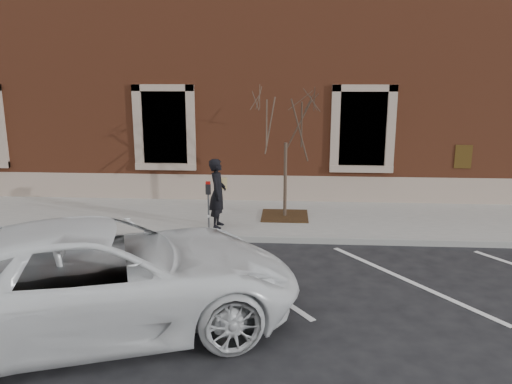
# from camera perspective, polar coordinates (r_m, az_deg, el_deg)

# --- Properties ---
(ground) EXTENTS (120.00, 120.00, 0.00)m
(ground) POSITION_cam_1_polar(r_m,az_deg,el_deg) (12.27, -0.19, -5.65)
(ground) COLOR #28282B
(ground) RESTS_ON ground
(sidewalk_near) EXTENTS (40.00, 3.50, 0.15)m
(sidewalk_near) POSITION_cam_1_polar(r_m,az_deg,el_deg) (13.92, 0.32, -3.03)
(sidewalk_near) COLOR #B5B0AA
(sidewalk_near) RESTS_ON ground
(curb_near) EXTENTS (40.00, 0.12, 0.15)m
(curb_near) POSITION_cam_1_polar(r_m,az_deg,el_deg) (12.20, -0.21, -5.39)
(curb_near) COLOR #9E9E99
(curb_near) RESTS_ON ground
(parking_stripes) EXTENTS (28.00, 4.40, 0.01)m
(parking_stripes) POSITION_cam_1_polar(r_m,az_deg,el_deg) (10.22, -1.07, -9.61)
(parking_stripes) COLOR silver
(parking_stripes) RESTS_ON ground
(building_civic) EXTENTS (40.00, 8.62, 8.00)m
(building_civic) POSITION_cam_1_polar(r_m,az_deg,el_deg) (19.34, 1.46, 13.29)
(building_civic) COLOR brown
(building_civic) RESTS_ON ground
(man) EXTENTS (0.45, 0.66, 1.78)m
(man) POSITION_cam_1_polar(r_m,az_deg,el_deg) (12.71, -4.41, -0.15)
(man) COLOR black
(man) RESTS_ON sidewalk_near
(parking_meter) EXTENTS (0.12, 0.09, 1.30)m
(parking_meter) POSITION_cam_1_polar(r_m,az_deg,el_deg) (12.22, -5.47, -0.64)
(parking_meter) COLOR #595B60
(parking_meter) RESTS_ON sidewalk_near
(tree_grate) EXTENTS (1.28, 1.28, 0.03)m
(tree_grate) POSITION_cam_1_polar(r_m,az_deg,el_deg) (13.86, 3.30, -2.73)
(tree_grate) COLOR #3D2713
(tree_grate) RESTS_ON sidewalk_near
(sapling) EXTENTS (2.24, 2.24, 3.74)m
(sapling) POSITION_cam_1_polar(r_m,az_deg,el_deg) (13.38, 3.45, 8.03)
(sapling) COLOR #4B3B2D
(sapling) RESTS_ON sidewalk_near
(white_truck) EXTENTS (6.90, 4.86, 1.75)m
(white_truck) POSITION_cam_1_polar(r_m,az_deg,el_deg) (8.30, -17.34, -9.29)
(white_truck) COLOR white
(white_truck) RESTS_ON ground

